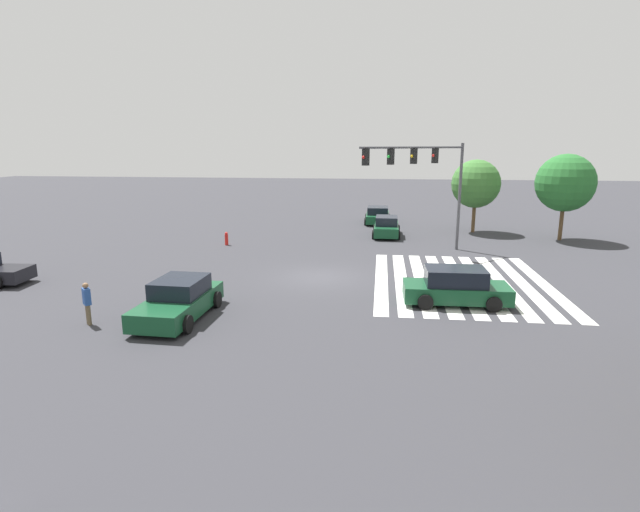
{
  "coord_description": "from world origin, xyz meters",
  "views": [
    {
      "loc": [
        -23.77,
        -2.92,
        6.44
      ],
      "look_at": [
        0.0,
        0.0,
        1.08
      ],
      "focal_mm": 28.0,
      "sensor_mm": 36.0,
      "label": 1
    }
  ],
  "objects_px": {
    "traffic_signal_mast": "(426,170)",
    "car_3": "(378,216)",
    "car_5": "(456,287)",
    "tree_corner_a": "(565,183)",
    "car_2": "(179,300)",
    "car_4": "(386,227)",
    "pedestrian": "(87,302)",
    "fire_hydrant": "(226,239)",
    "tree_corner_b": "(476,184)"
  },
  "relations": [
    {
      "from": "car_2",
      "to": "car_4",
      "type": "height_order",
      "value": "car_2"
    },
    {
      "from": "traffic_signal_mast",
      "to": "car_3",
      "type": "bearing_deg",
      "value": -122.48
    },
    {
      "from": "traffic_signal_mast",
      "to": "tree_corner_b",
      "type": "xyz_separation_m",
      "value": [
        8.99,
        -4.41,
        -1.42
      ]
    },
    {
      "from": "car_4",
      "to": "pedestrian",
      "type": "bearing_deg",
      "value": 151.91
    },
    {
      "from": "tree_corner_a",
      "to": "tree_corner_b",
      "type": "relative_size",
      "value": 1.09
    },
    {
      "from": "car_5",
      "to": "car_2",
      "type": "bearing_deg",
      "value": -165.05
    },
    {
      "from": "car_2",
      "to": "pedestrian",
      "type": "distance_m",
      "value": 3.21
    },
    {
      "from": "car_3",
      "to": "tree_corner_a",
      "type": "xyz_separation_m",
      "value": [
        -6.01,
        -12.57,
        3.26
      ]
    },
    {
      "from": "tree_corner_b",
      "to": "fire_hydrant",
      "type": "relative_size",
      "value": 6.26
    },
    {
      "from": "traffic_signal_mast",
      "to": "fire_hydrant",
      "type": "relative_size",
      "value": 7.6
    },
    {
      "from": "tree_corner_b",
      "to": "traffic_signal_mast",
      "type": "bearing_deg",
      "value": 153.85
    },
    {
      "from": "car_3",
      "to": "pedestrian",
      "type": "height_order",
      "value": "pedestrian"
    },
    {
      "from": "car_3",
      "to": "tree_corner_a",
      "type": "distance_m",
      "value": 14.31
    },
    {
      "from": "traffic_signal_mast",
      "to": "car_3",
      "type": "xyz_separation_m",
      "value": [
        12.44,
        2.76,
        -4.37
      ]
    },
    {
      "from": "car_2",
      "to": "tree_corner_b",
      "type": "xyz_separation_m",
      "value": [
        20.92,
        -14.42,
        2.92
      ]
    },
    {
      "from": "tree_corner_a",
      "to": "car_4",
      "type": "bearing_deg",
      "value": 89.66
    },
    {
      "from": "tree_corner_a",
      "to": "fire_hydrant",
      "type": "height_order",
      "value": "tree_corner_a"
    },
    {
      "from": "car_3",
      "to": "car_4",
      "type": "xyz_separation_m",
      "value": [
        -5.94,
        -0.69,
        0.01
      ]
    },
    {
      "from": "pedestrian",
      "to": "tree_corner_b",
      "type": "xyz_separation_m",
      "value": [
        22.06,
        -17.42,
        2.73
      ]
    },
    {
      "from": "car_5",
      "to": "pedestrian",
      "type": "bearing_deg",
      "value": -163.93
    },
    {
      "from": "car_3",
      "to": "tree_corner_a",
      "type": "bearing_deg",
      "value": -115.73
    },
    {
      "from": "car_3",
      "to": "fire_hydrant",
      "type": "xyz_separation_m",
      "value": [
        -10.55,
        9.73,
        -0.23
      ]
    },
    {
      "from": "car_5",
      "to": "tree_corner_a",
      "type": "height_order",
      "value": "tree_corner_a"
    },
    {
      "from": "car_4",
      "to": "tree_corner_a",
      "type": "xyz_separation_m",
      "value": [
        -0.07,
        -11.88,
        3.25
      ]
    },
    {
      "from": "car_2",
      "to": "tree_corner_b",
      "type": "relative_size",
      "value": 0.88
    },
    {
      "from": "car_5",
      "to": "tree_corner_a",
      "type": "xyz_separation_m",
      "value": [
        15.34,
        -9.16,
        3.2
      ]
    },
    {
      "from": "tree_corner_b",
      "to": "fire_hydrant",
      "type": "distance_m",
      "value": 18.6
    },
    {
      "from": "car_3",
      "to": "pedestrian",
      "type": "xyz_separation_m",
      "value": [
        -25.51,
        10.24,
        0.22
      ]
    },
    {
      "from": "car_3",
      "to": "fire_hydrant",
      "type": "distance_m",
      "value": 14.35
    },
    {
      "from": "tree_corner_a",
      "to": "fire_hydrant",
      "type": "xyz_separation_m",
      "value": [
        -4.54,
        22.3,
        -3.48
      ]
    },
    {
      "from": "traffic_signal_mast",
      "to": "car_5",
      "type": "bearing_deg",
      "value": 49.16
    },
    {
      "from": "car_4",
      "to": "fire_hydrant",
      "type": "bearing_deg",
      "value": 114.97
    },
    {
      "from": "car_2",
      "to": "pedestrian",
      "type": "bearing_deg",
      "value": -67.04
    },
    {
      "from": "traffic_signal_mast",
      "to": "fire_hydrant",
      "type": "distance_m",
      "value": 13.44
    },
    {
      "from": "car_4",
      "to": "fire_hydrant",
      "type": "relative_size",
      "value": 4.91
    },
    {
      "from": "car_4",
      "to": "pedestrian",
      "type": "distance_m",
      "value": 22.43
    },
    {
      "from": "tree_corner_a",
      "to": "traffic_signal_mast",
      "type": "bearing_deg",
      "value": 123.25
    },
    {
      "from": "traffic_signal_mast",
      "to": "car_4",
      "type": "distance_m",
      "value": 8.1
    },
    {
      "from": "car_4",
      "to": "tree_corner_b",
      "type": "bearing_deg",
      "value": -67.95
    },
    {
      "from": "car_2",
      "to": "car_4",
      "type": "distance_m",
      "value": 20.08
    },
    {
      "from": "car_4",
      "to": "tree_corner_a",
      "type": "bearing_deg",
      "value": -89.25
    },
    {
      "from": "traffic_signal_mast",
      "to": "car_4",
      "type": "bearing_deg",
      "value": -117.33
    },
    {
      "from": "car_5",
      "to": "fire_hydrant",
      "type": "height_order",
      "value": "car_5"
    },
    {
      "from": "car_2",
      "to": "car_5",
      "type": "relative_size",
      "value": 1.1
    },
    {
      "from": "car_2",
      "to": "tree_corner_a",
      "type": "xyz_separation_m",
      "value": [
        18.37,
        -19.82,
        3.23
      ]
    },
    {
      "from": "car_5",
      "to": "tree_corner_a",
      "type": "distance_m",
      "value": 18.15
    },
    {
      "from": "tree_corner_b",
      "to": "fire_hydrant",
      "type": "xyz_separation_m",
      "value": [
        -7.1,
        16.9,
        -3.18
      ]
    },
    {
      "from": "car_2",
      "to": "car_3",
      "type": "height_order",
      "value": "car_2"
    },
    {
      "from": "car_3",
      "to": "car_5",
      "type": "height_order",
      "value": "car_5"
    },
    {
      "from": "car_2",
      "to": "tree_corner_a",
      "type": "height_order",
      "value": "tree_corner_a"
    }
  ]
}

